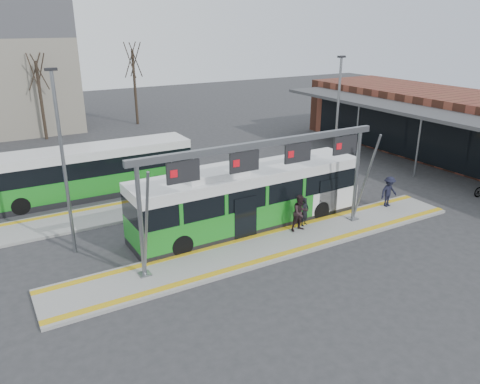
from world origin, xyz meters
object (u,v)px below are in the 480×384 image
object	(u,v)px
passenger_c	(389,192)
gantry	(266,162)
hero_bus	(249,198)
passenger_b	(300,213)
passenger_a	(305,211)

from	to	relation	value
passenger_c	gantry	bearing A→B (deg)	-178.06
hero_bus	passenger_b	distance (m)	2.83
passenger_a	passenger_b	size ratio (longest dim) A/B	0.80
hero_bus	passenger_c	bearing A→B (deg)	-13.78
hero_bus	gantry	bearing A→B (deg)	-103.38
hero_bus	passenger_c	world-z (taller)	hero_bus
passenger_a	passenger_c	xyz separation A→B (m)	(5.94, -0.30, 0.13)
passenger_b	passenger_c	size ratio (longest dim) A/B	1.07
passenger_a	passenger_c	size ratio (longest dim) A/B	0.86
passenger_a	passenger_c	bearing A→B (deg)	-26.24
passenger_a	passenger_c	world-z (taller)	passenger_c
passenger_b	passenger_c	xyz separation A→B (m)	(6.55, 0.10, -0.06)
gantry	passenger_a	xyz separation A→B (m)	(3.02, 0.75, -3.36)
gantry	hero_bus	xyz separation A→B (m)	(0.54, 2.41, -2.67)
passenger_c	passenger_b	bearing A→B (deg)	179.96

